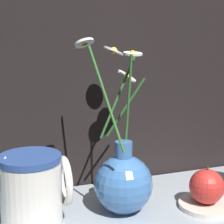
% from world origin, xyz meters
% --- Properties ---
extents(ground_plane, '(6.00, 6.00, 0.00)m').
position_xyz_m(ground_plane, '(0.00, 0.00, 0.00)').
color(ground_plane, black).
extents(shelf, '(0.83, 0.31, 0.01)m').
position_xyz_m(shelf, '(0.00, 0.00, 0.01)').
color(shelf, '#9EA8B2').
rests_on(shelf, ground_plane).
extents(vase_with_flowers, '(0.17, 0.17, 0.35)m').
position_xyz_m(vase_with_flowers, '(0.03, -0.01, 0.08)').
color(vase_with_flowers, '#3F72B7').
rests_on(vase_with_flowers, shelf).
extents(ceramic_pitcher, '(0.14, 0.12, 0.15)m').
position_xyz_m(ceramic_pitcher, '(-0.15, 0.00, 0.09)').
color(ceramic_pitcher, white).
rests_on(ceramic_pitcher, shelf).
extents(saucer_plate, '(0.11, 0.11, 0.01)m').
position_xyz_m(saucer_plate, '(0.20, -0.05, 0.02)').
color(saucer_plate, silver).
rests_on(saucer_plate, shelf).
extents(orange_fruit, '(0.07, 0.07, 0.08)m').
position_xyz_m(orange_fruit, '(0.20, -0.05, 0.06)').
color(orange_fruit, red).
rests_on(orange_fruit, saucer_plate).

